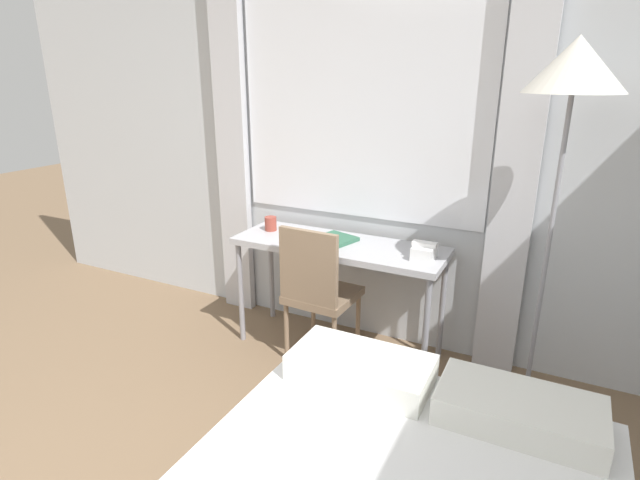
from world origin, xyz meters
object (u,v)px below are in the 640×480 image
at_px(telephone, 424,251).
at_px(book, 336,239).
at_px(desk_chair, 317,288).
at_px(standing_lamp, 573,88).
at_px(mug, 271,224).
at_px(desk, 339,253).

bearing_deg(telephone, book, 173.71).
xyz_separation_m(desk_chair, standing_lamp, (1.24, 0.05, 1.19)).
bearing_deg(mug, book, -0.13).
bearing_deg(desk, desk_chair, -106.97).
height_order(telephone, mug, telephone).
height_order(desk, mug, mug).
bearing_deg(telephone, mug, 176.49).
height_order(standing_lamp, telephone, standing_lamp).
bearing_deg(desk, mug, 176.37).
xyz_separation_m(desk_chair, book, (0.02, 0.22, 0.26)).
bearing_deg(standing_lamp, desk, 173.30).
distance_m(telephone, mug, 1.07).
bearing_deg(book, mug, 179.87).
bearing_deg(book, desk_chair, -95.65).
bearing_deg(mug, desk_chair, -25.21).
relative_size(desk, telephone, 8.59).
distance_m(desk, standing_lamp, 1.57).
xyz_separation_m(standing_lamp, telephone, (-0.64, 0.11, -0.91)).
relative_size(telephone, mug, 1.67).
height_order(desk, standing_lamp, standing_lamp).
distance_m(desk_chair, mug, 0.59).
height_order(desk_chair, book, desk_chair).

